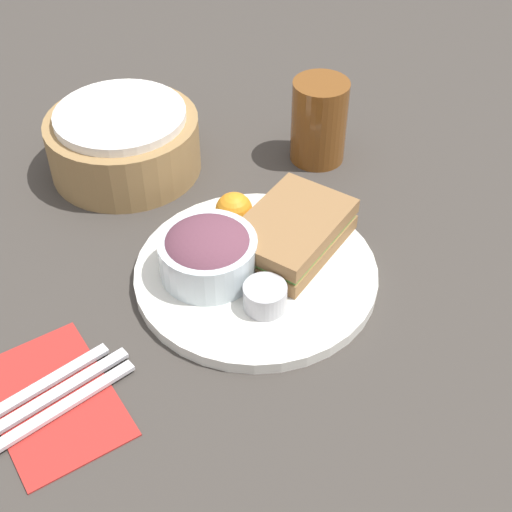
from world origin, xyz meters
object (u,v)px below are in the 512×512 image
object	(u,v)px
plate	(256,273)
knife	(52,396)
bread_basket	(124,142)
drink_glass	(319,121)
sandwich	(292,232)
salad_bowl	(208,252)
dressing_cup	(265,297)
spoon	(43,385)
fork	(61,408)

from	to	relation	value
plate	knife	bearing A→B (deg)	-172.58
plate	bread_basket	bearing A→B (deg)	96.22
drink_glass	plate	bearing A→B (deg)	-142.49
sandwich	bread_basket	world-z (taller)	bread_basket
salad_bowl	dressing_cup	bearing A→B (deg)	-73.57
plate	salad_bowl	size ratio (longest dim) A/B	2.51
salad_bowl	drink_glass	world-z (taller)	drink_glass
bread_basket	spoon	distance (m)	0.38
dressing_cup	spoon	size ratio (longest dim) A/B	0.33
fork	bread_basket	bearing A→B (deg)	-132.10
dressing_cup	bread_basket	xyz separation A→B (m)	(-0.01, 0.33, 0.01)
salad_bowl	drink_glass	size ratio (longest dim) A/B	0.95
fork	knife	distance (m)	0.02
salad_bowl	knife	world-z (taller)	salad_bowl
drink_glass	bread_basket	size ratio (longest dim) A/B	0.57
plate	salad_bowl	bearing A→B (deg)	151.36
salad_bowl	fork	size ratio (longest dim) A/B	0.68
dressing_cup	spoon	xyz separation A→B (m)	(-0.24, 0.04, -0.02)
sandwich	dressing_cup	xyz separation A→B (m)	(-0.08, -0.06, -0.01)
fork	knife	bearing A→B (deg)	-90.00
bread_basket	sandwich	bearing A→B (deg)	-72.18
plate	sandwich	world-z (taller)	sandwich
sandwich	salad_bowl	bearing A→B (deg)	171.16
bread_basket	knife	bearing A→B (deg)	-126.44
knife	dressing_cup	bearing A→B (deg)	167.77
knife	fork	bearing A→B (deg)	90.00
dressing_cup	fork	world-z (taller)	dressing_cup
dressing_cup	knife	distance (m)	0.24
plate	dressing_cup	world-z (taller)	dressing_cup
drink_glass	spoon	xyz separation A→B (m)	(-0.47, -0.17, -0.05)
plate	dressing_cup	size ratio (longest dim) A/B	5.86
plate	knife	distance (m)	0.26
salad_bowl	fork	world-z (taller)	salad_bowl
sandwich	fork	bearing A→B (deg)	-168.95
sandwich	drink_glass	distance (m)	0.21
plate	dressing_cup	bearing A→B (deg)	-113.70
plate	sandwich	bearing A→B (deg)	9.84
plate	bread_basket	world-z (taller)	bread_basket
drink_glass	fork	world-z (taller)	drink_glass
knife	sandwich	bearing A→B (deg)	-179.57
sandwich	plate	bearing A→B (deg)	-170.16
sandwich	drink_glass	bearing A→B (deg)	44.78
salad_bowl	fork	bearing A→B (deg)	-159.87
salad_bowl	bread_basket	size ratio (longest dim) A/B	0.55
salad_bowl	drink_glass	xyz separation A→B (m)	(0.25, 0.13, 0.01)
plate	bread_basket	distance (m)	0.28
dressing_cup	bread_basket	bearing A→B (deg)	91.15
bread_basket	fork	size ratio (longest dim) A/B	1.25
dressing_cup	drink_glass	bearing A→B (deg)	42.76
plate	salad_bowl	distance (m)	0.07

